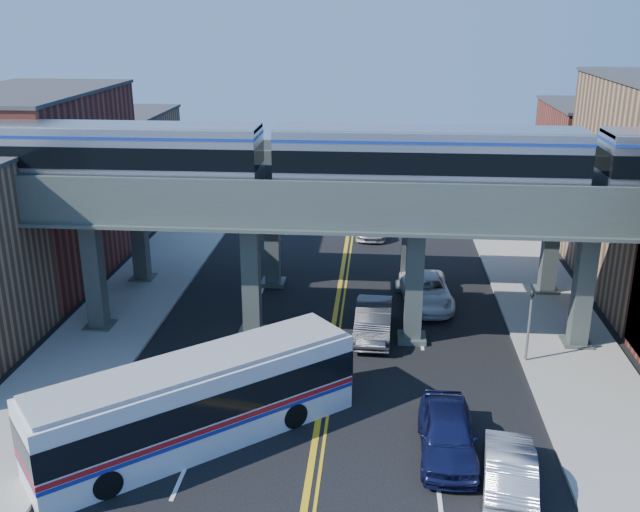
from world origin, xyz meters
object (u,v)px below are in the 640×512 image
object	(u,v)px
stop_sign	(331,351)
car_parked_curb	(510,470)
transit_bus	(197,403)
car_lane_b	(373,320)
car_lane_c	(426,291)
car_lane_d	(373,224)
transit_train	(428,160)
car_lane_a	(447,434)
traffic_signal	(530,318)

from	to	relation	value
stop_sign	car_parked_curb	xyz separation A→B (m)	(6.57, -6.54, -0.96)
transit_bus	car_lane_b	bearing A→B (deg)	17.09
car_lane_c	transit_bus	bearing A→B (deg)	-127.34
car_lane_d	car_lane_b	bearing A→B (deg)	-85.84
transit_train	car_lane_b	xyz separation A→B (m)	(-2.29, 0.36, -8.28)
car_lane_b	car_lane_c	xyz separation A→B (m)	(2.87, 4.34, -0.05)
car_lane_a	car_lane_c	size ratio (longest dim) A/B	0.90
traffic_signal	car_lane_c	world-z (taller)	traffic_signal
stop_sign	car_lane_d	xyz separation A→B (m)	(1.50, 22.61, -0.98)
transit_bus	car_lane_c	bearing A→B (deg)	17.01
stop_sign	car_lane_c	xyz separation A→B (m)	(4.64, 9.70, -0.97)
stop_sign	car_lane_c	size ratio (longest dim) A/B	0.46
stop_sign	car_lane_b	world-z (taller)	stop_sign
traffic_signal	car_parked_curb	xyz separation A→B (m)	(-2.33, -9.54, -1.50)
car_lane_b	car_lane_d	bearing A→B (deg)	92.74
transit_bus	car_lane_d	world-z (taller)	transit_bus
traffic_signal	transit_bus	size ratio (longest dim) A/B	0.36
car_lane_c	car_lane_a	bearing A→B (deg)	-94.11
transit_bus	car_parked_curb	bearing A→B (deg)	-49.81
traffic_signal	car_parked_curb	bearing A→B (deg)	-103.74
traffic_signal	car_lane_d	xyz separation A→B (m)	(-7.40, 19.61, -1.52)
car_lane_a	car_lane_b	size ratio (longest dim) A/B	1.01
car_lane_c	car_lane_d	size ratio (longest dim) A/B	1.06
traffic_signal	car_parked_curb	size ratio (longest dim) A/B	0.85
car_lane_b	stop_sign	bearing A→B (deg)	-106.50
car_lane_d	transit_train	bearing A→B (deg)	-78.46
transit_train	stop_sign	bearing A→B (deg)	-129.12
stop_sign	car_lane_c	world-z (taller)	stop_sign
car_lane_b	car_lane_c	world-z (taller)	car_lane_b
car_lane_a	car_lane_b	world-z (taller)	car_lane_a
transit_bus	car_lane_a	distance (m)	9.36
transit_train	transit_bus	xyz separation A→B (m)	(-8.76, -9.53, -7.46)
transit_train	traffic_signal	distance (m)	8.60
stop_sign	traffic_signal	size ratio (longest dim) A/B	0.64
stop_sign	transit_train	bearing A→B (deg)	50.88
traffic_signal	car_parked_curb	world-z (taller)	traffic_signal
car_lane_b	car_lane_d	xyz separation A→B (m)	(-0.27, 17.25, -0.06)
car_parked_curb	traffic_signal	bearing A→B (deg)	-95.77
car_lane_a	car_lane_c	xyz separation A→B (m)	(0.01, 14.29, -0.09)
car_lane_c	car_lane_d	world-z (taller)	car_lane_c
transit_train	stop_sign	xyz separation A→B (m)	(-4.07, -5.00, -7.36)
transit_train	car_lane_b	bearing A→B (deg)	171.12
traffic_signal	car_lane_d	world-z (taller)	traffic_signal
car_lane_b	car_parked_curb	distance (m)	12.83
transit_train	car_lane_d	xyz separation A→B (m)	(-2.57, 17.61, -8.34)
transit_bus	traffic_signal	bearing A→B (deg)	-10.73
car_lane_a	car_lane_c	bearing A→B (deg)	90.74
transit_bus	car_lane_a	size ratio (longest dim) A/B	2.22
stop_sign	transit_bus	bearing A→B (deg)	-136.02
transit_bus	car_lane_c	xyz separation A→B (m)	(9.34, 14.23, -0.87)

